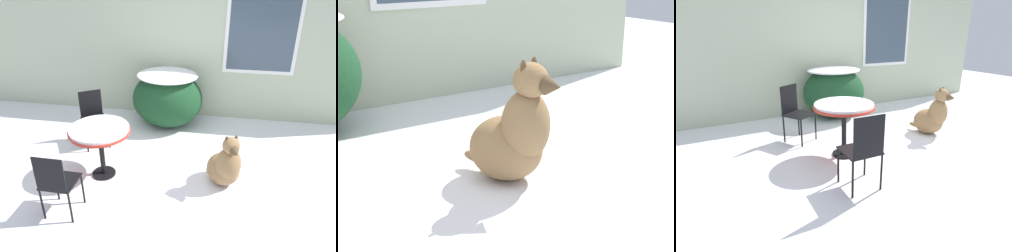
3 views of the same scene
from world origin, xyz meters
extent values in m
plane|color=white|center=(0.00, 0.00, 0.00)|extent=(16.00, 16.00, 0.00)
cube|color=#B2BC9E|center=(0.00, 2.20, 1.36)|extent=(8.00, 0.06, 2.73)
cube|color=white|center=(1.32, 2.16, 1.65)|extent=(1.21, 0.04, 1.50)
cube|color=#3D4C5B|center=(1.32, 2.14, 1.65)|extent=(1.09, 0.01, 1.38)
ellipsoid|color=#194223|center=(-0.20, 1.70, 0.50)|extent=(1.23, 1.07, 0.99)
ellipsoid|color=white|center=(-0.20, 1.70, 0.93)|extent=(1.04, 0.91, 0.12)
cylinder|color=black|center=(-0.82, 0.04, 0.01)|extent=(0.33, 0.33, 0.03)
cylinder|color=black|center=(-0.82, 0.04, 0.35)|extent=(0.07, 0.07, 0.65)
cylinder|color=red|center=(-0.82, 0.04, 0.69)|extent=(0.82, 0.82, 0.03)
cylinder|color=white|center=(-0.82, 0.04, 0.73)|extent=(0.79, 0.79, 0.03)
cube|color=black|center=(-1.21, 0.80, 0.43)|extent=(0.53, 0.53, 0.02)
cube|color=black|center=(-1.31, 0.96, 0.66)|extent=(0.31, 0.20, 0.43)
cylinder|color=black|center=(-1.27, 0.56, 0.21)|extent=(0.02, 0.02, 0.43)
cylinder|color=black|center=(-0.97, 0.75, 0.21)|extent=(0.02, 0.02, 0.43)
cylinder|color=black|center=(-1.45, 0.85, 0.21)|extent=(0.02, 0.02, 0.43)
cylinder|color=black|center=(-1.16, 1.04, 0.21)|extent=(0.02, 0.02, 0.43)
cube|color=black|center=(-1.04, -0.74, 0.43)|extent=(0.39, 0.39, 0.02)
cube|color=black|center=(-1.04, -0.92, 0.66)|extent=(0.35, 0.02, 0.43)
cylinder|color=black|center=(-0.86, -0.57, 0.21)|extent=(0.02, 0.02, 0.43)
cylinder|color=black|center=(-1.21, -0.56, 0.21)|extent=(0.02, 0.02, 0.43)
cylinder|color=black|center=(-0.87, -0.92, 0.21)|extent=(0.02, 0.02, 0.43)
cylinder|color=black|center=(-1.21, -0.91, 0.21)|extent=(0.02, 0.02, 0.43)
ellipsoid|color=#937047|center=(0.83, 0.15, 0.21)|extent=(0.58, 0.62, 0.41)
ellipsoid|color=#937047|center=(0.88, 0.01, 0.39)|extent=(0.42, 0.40, 0.45)
sphere|color=#937047|center=(0.89, -0.02, 0.68)|extent=(0.22, 0.22, 0.22)
cone|color=brown|center=(0.95, -0.16, 0.66)|extent=(0.15, 0.14, 0.12)
ellipsoid|color=brown|center=(0.83, -0.02, 0.76)|extent=(0.06, 0.05, 0.10)
ellipsoid|color=brown|center=(0.94, 0.02, 0.76)|extent=(0.06, 0.05, 0.10)
ellipsoid|color=#937047|center=(0.74, 0.36, 0.09)|extent=(0.16, 0.24, 0.08)
camera|label=1|loc=(0.70, -3.53, 2.77)|focal=35.00mm
camera|label=2|loc=(-0.90, -2.40, 1.40)|focal=55.00mm
camera|label=3|loc=(-2.34, -2.93, 1.63)|focal=28.00mm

